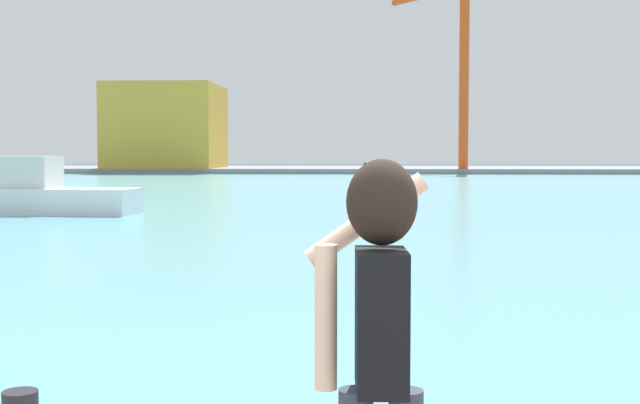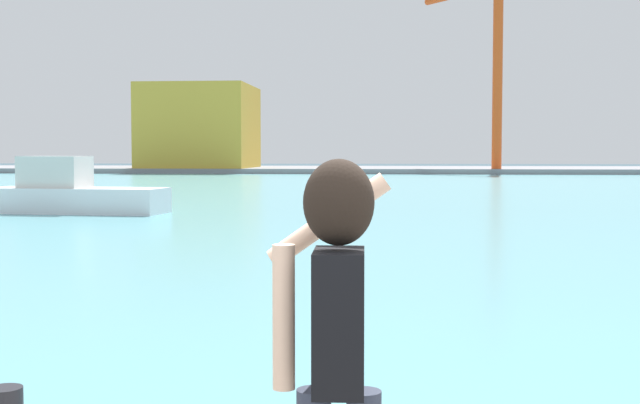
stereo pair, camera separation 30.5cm
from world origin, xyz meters
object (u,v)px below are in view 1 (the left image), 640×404
boat_moored (41,194)px  port_crane (455,55)px  person_photographer (378,329)px  warehouse_left (167,127)px

boat_moored → port_crane: size_ratio=0.35×
person_photographer → boat_moored: size_ratio=0.26×
person_photographer → warehouse_left: bearing=11.3°
boat_moored → warehouse_left: bearing=104.9°
person_photographer → port_crane: size_ratio=0.09×
person_photographer → warehouse_left: warehouse_left is taller
person_photographer → boat_moored: (-11.50, 26.37, -0.79)m
boat_moored → port_crane: bearing=76.1°
warehouse_left → port_crane: size_ratio=0.65×
boat_moored → port_crane: (21.09, 58.45, 11.47)m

